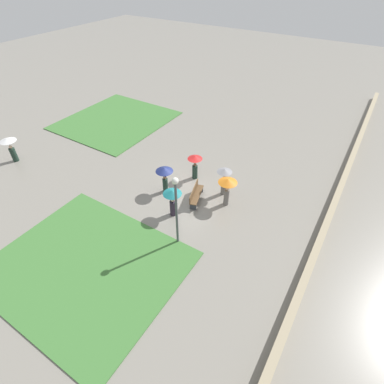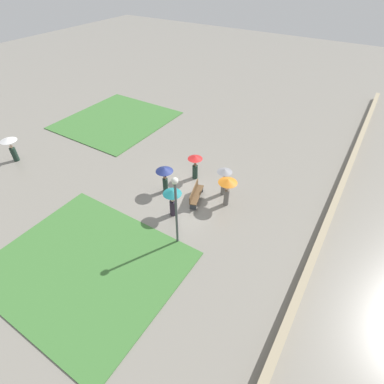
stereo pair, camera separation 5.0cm
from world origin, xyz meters
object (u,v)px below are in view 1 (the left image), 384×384
object	(u,v)px
crowd_person_orange	(227,185)
crowd_person_red	(195,163)
park_bench	(196,194)
lone_walker_far_path	(10,146)
crowd_person_grey	(224,177)
crowd_person_navy	(165,174)
lamp_post	(176,203)
crowd_person_teal	(173,198)

from	to	relation	value
crowd_person_orange	crowd_person_red	size ratio (longest dim) A/B	1.10
park_bench	lone_walker_far_path	bearing A→B (deg)	86.46
crowd_person_grey	crowd_person_navy	world-z (taller)	crowd_person_grey
crowd_person_orange	lamp_post	bearing A→B (deg)	96.79
crowd_person_red	crowd_person_grey	distance (m)	2.39
crowd_person_navy	lone_walker_far_path	world-z (taller)	lone_walker_far_path
crowd_person_teal	crowd_person_orange	bearing A→B (deg)	-100.51
park_bench	lamp_post	size ratio (longest dim) A/B	0.47
crowd_person_grey	lone_walker_far_path	bearing A→B (deg)	128.40
crowd_person_grey	crowd_person_navy	size ratio (longest dim) A/B	1.03
crowd_person_orange	crowd_person_grey	distance (m)	0.99
crowd_person_orange	lone_walker_far_path	xyz separation A→B (m)	(-3.79, 14.84, -0.18)
crowd_person_red	crowd_person_grey	world-z (taller)	crowd_person_grey
lamp_post	crowd_person_teal	world-z (taller)	lamp_post
crowd_person_orange	lone_walker_far_path	size ratio (longest dim) A/B	1.04
crowd_person_orange	crowd_person_navy	distance (m)	3.85
crowd_person_navy	lone_walker_far_path	size ratio (longest dim) A/B	1.00
crowd_person_navy	lone_walker_far_path	distance (m)	11.46
park_bench	crowd_person_grey	world-z (taller)	crowd_person_grey
crowd_person_navy	park_bench	bearing A→B (deg)	-60.80
park_bench	crowd_person_orange	world-z (taller)	crowd_person_orange
crowd_person_navy	lone_walker_far_path	bearing A→B (deg)	125.72
crowd_person_grey	crowd_person_teal	bearing A→B (deg)	174.47
crowd_person_navy	lamp_post	bearing A→B (deg)	-114.39
crowd_person_orange	lone_walker_far_path	distance (m)	15.31
lone_walker_far_path	crowd_person_red	bearing A→B (deg)	141.91
park_bench	lone_walker_far_path	distance (m)	13.51
crowd_person_orange	crowd_person_grey	xyz separation A→B (m)	(0.77, 0.60, -0.12)
park_bench	crowd_person_navy	world-z (taller)	crowd_person_navy
crowd_person_orange	park_bench	bearing A→B (deg)	37.71
park_bench	crowd_person_navy	bearing A→B (deg)	80.92
park_bench	crowd_person_teal	xyz separation A→B (m)	(-1.74, 0.42, 0.74)
crowd_person_orange	crowd_person_teal	xyz separation A→B (m)	(-2.36, 2.14, -0.19)
crowd_person_grey	lone_walker_far_path	distance (m)	14.95
park_bench	crowd_person_teal	size ratio (longest dim) A/B	1.11
park_bench	lone_walker_far_path	size ratio (longest dim) A/B	1.08
crowd_person_red	crowd_person_orange	bearing A→B (deg)	12.22
crowd_person_orange	lone_walker_far_path	world-z (taller)	crowd_person_orange
park_bench	lamp_post	xyz separation A→B (m)	(-3.32, -0.96, 2.21)
crowd_person_teal	lamp_post	bearing A→B (deg)	162.82
lamp_post	crowd_person_orange	bearing A→B (deg)	-11.02
park_bench	crowd_person_teal	distance (m)	1.94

